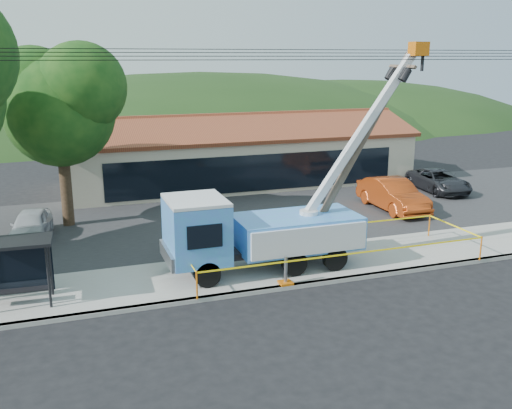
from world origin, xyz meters
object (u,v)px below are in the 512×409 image
Objects in this scene: bus_shelter at (16,256)px; car_dark at (438,193)px; utility_truck at (258,229)px; car_red at (392,211)px; leaning_pole at (360,146)px; car_silver at (33,241)px.

car_dark is at bearing 24.54° from bus_shelter.
utility_truck is 4.35× the size of bus_shelter.
bus_shelter is (-8.63, -0.33, 0.02)m from utility_truck.
utility_truck reaches higher than bus_shelter.
car_red is 1.06× the size of car_dark.
bus_shelter is (-12.99, -0.55, -2.97)m from leaning_pole.
utility_truck is 2.17× the size of car_dark.
leaning_pole is (4.36, 0.22, 2.99)m from utility_truck.
car_dark reaches higher than car_silver.
car_red reaches higher than car_dark.
bus_shelter is at bearing -154.26° from car_dark.
utility_truck is 1.23× the size of leaning_pole.
leaning_pole is 13.34m from bus_shelter.
utility_truck reaches higher than car_red.
leaning_pole is 1.66× the size of car_red.
utility_truck is 17.62m from car_dark.
leaning_pole is 1.76× the size of car_dark.
car_red is (9.93, 6.19, -1.77)m from utility_truck.
utility_truck is at bearing -177.08° from leaning_pole.
car_red is at bearing 47.00° from leaning_pole.
car_silver is 23.60m from car_dark.
car_dark is (23.64, 9.38, -1.79)m from bus_shelter.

